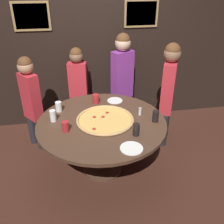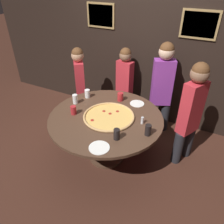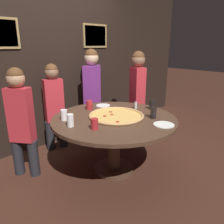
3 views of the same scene
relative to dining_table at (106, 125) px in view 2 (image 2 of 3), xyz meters
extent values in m
plane|color=#422319|center=(0.00, 0.00, -0.61)|extent=(24.00, 24.00, 0.00)
cube|color=black|center=(0.00, 1.37, 0.69)|extent=(6.40, 0.06, 2.60)
cube|color=#9E7F4C|center=(-0.80, 1.33, 1.14)|extent=(0.52, 0.02, 0.40)
cube|color=slate|center=(-0.80, 1.32, 1.14)|extent=(0.46, 0.01, 0.34)
cube|color=#9E7F4C|center=(0.80, 1.33, 1.14)|extent=(0.52, 0.02, 0.40)
cube|color=#B2A893|center=(0.80, 1.32, 1.14)|extent=(0.46, 0.01, 0.34)
cylinder|color=#4C3323|center=(0.00, 0.00, 0.11)|extent=(1.54, 1.54, 0.04)
cylinder|color=#4C3323|center=(0.00, 0.00, -0.26)|extent=(0.16, 0.16, 0.70)
cylinder|color=#4C3323|center=(0.00, 0.00, -0.59)|extent=(0.52, 0.52, 0.04)
cylinder|color=#EAB75B|center=(0.04, 0.01, 0.14)|extent=(0.65, 0.65, 0.01)
torus|color=tan|center=(0.04, 0.01, 0.15)|extent=(0.69, 0.69, 0.03)
cylinder|color=#A8281E|center=(-0.08, 0.09, 0.15)|extent=(0.04, 0.04, 0.00)
cylinder|color=#A8281E|center=(-0.11, -0.17, 0.15)|extent=(0.04, 0.04, 0.00)
cylinder|color=#A8281E|center=(0.09, 0.17, 0.15)|extent=(0.04, 0.04, 0.00)
cylinder|color=#A8281E|center=(0.03, 0.07, 0.15)|extent=(0.04, 0.04, 0.00)
cylinder|color=#B22328|center=(-0.01, 0.48, 0.20)|extent=(0.09, 0.09, 0.13)
cylinder|color=black|center=(0.33, -0.35, 0.20)|extent=(0.07, 0.07, 0.14)
cylinder|color=#B22328|center=(-0.42, -0.14, 0.19)|extent=(0.08, 0.08, 0.12)
cylinder|color=black|center=(0.63, -0.11, 0.20)|extent=(0.08, 0.08, 0.14)
cylinder|color=white|center=(-0.50, 0.34, 0.20)|extent=(0.08, 0.08, 0.13)
cylinder|color=white|center=(-0.56, 0.10, 0.21)|extent=(0.07, 0.07, 0.14)
cylinder|color=white|center=(0.23, -0.58, 0.14)|extent=(0.24, 0.24, 0.01)
cylinder|color=white|center=(0.25, 0.50, 0.14)|extent=(0.21, 0.21, 0.01)
cylinder|color=silver|center=(0.49, 0.07, 0.18)|extent=(0.04, 0.04, 0.08)
cylinder|color=#B7B7BC|center=(0.49, 0.07, 0.23)|extent=(0.04, 0.04, 0.01)
cylinder|color=#232328|center=(1.06, 0.60, -0.34)|extent=(0.19, 0.19, 0.52)
cylinder|color=#232328|center=(0.96, 0.39, -0.34)|extent=(0.19, 0.19, 0.52)
cube|color=red|center=(1.01, 0.50, 0.28)|extent=(0.29, 0.35, 0.73)
sphere|color=#8C664C|center=(1.01, 0.50, 0.76)|extent=(0.23, 0.23, 0.23)
sphere|color=brown|center=(1.01, 0.50, 0.80)|extent=(0.21, 0.21, 0.21)
cylinder|color=#232328|center=(-0.82, 0.61, -0.37)|extent=(0.18, 0.18, 0.47)
cylinder|color=#232328|center=(-0.95, 0.78, -0.37)|extent=(0.18, 0.18, 0.47)
cube|color=red|center=(-0.89, 0.69, 0.20)|extent=(0.29, 0.32, 0.66)
sphere|color=tan|center=(-0.89, 0.69, 0.63)|extent=(0.20, 0.20, 0.20)
sphere|color=brown|center=(-0.89, 0.69, 0.67)|extent=(0.19, 0.19, 0.19)
cylinder|color=#232328|center=(0.57, 1.07, -0.34)|extent=(0.19, 0.19, 0.53)
cylinder|color=#232328|center=(0.35, 0.98, -0.34)|extent=(0.19, 0.19, 0.53)
cube|color=purple|center=(0.46, 1.03, 0.30)|extent=(0.36, 0.29, 0.75)
sphere|color=beige|center=(0.46, 1.03, 0.79)|extent=(0.23, 0.23, 0.23)
sphere|color=brown|center=(0.46, 1.03, 0.83)|extent=(0.21, 0.21, 0.21)
cylinder|color=#232328|center=(-0.12, 1.08, -0.37)|extent=(0.15, 0.15, 0.46)
cylinder|color=#232328|center=(-0.32, 1.12, -0.37)|extent=(0.15, 0.15, 0.46)
cube|color=red|center=(-0.22, 1.10, 0.18)|extent=(0.30, 0.20, 0.65)
sphere|color=#8C664C|center=(-0.22, 1.10, 0.61)|extent=(0.20, 0.20, 0.20)
sphere|color=brown|center=(-0.22, 1.10, 0.65)|extent=(0.19, 0.19, 0.19)
camera|label=1|loc=(-0.30, -2.52, 1.69)|focal=40.00mm
camera|label=2|loc=(1.18, -2.12, 1.80)|focal=35.00mm
camera|label=3|loc=(-1.77, -1.86, 1.01)|focal=35.00mm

